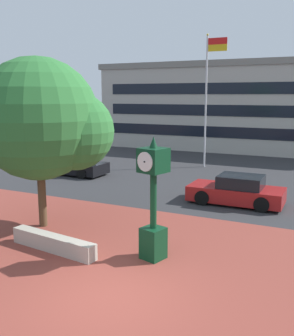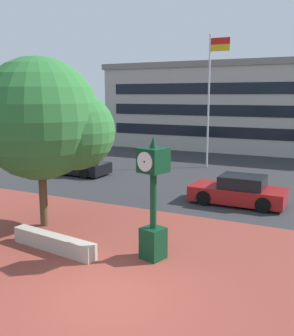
% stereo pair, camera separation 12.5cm
% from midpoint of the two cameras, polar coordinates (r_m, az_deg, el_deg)
% --- Properties ---
extents(ground_plane, '(200.00, 200.00, 0.00)m').
position_cam_midpoint_polar(ground_plane, '(9.92, -5.81, -17.92)').
color(ground_plane, '#2D2D30').
extents(plaza_brick_paving, '(44.00, 10.83, 0.01)m').
position_cam_midpoint_polar(plaza_brick_paving, '(11.01, -1.81, -14.81)').
color(plaza_brick_paving, brown).
rests_on(plaza_brick_paving, ground).
extents(planter_wall, '(3.22, 0.79, 0.50)m').
position_cam_midpoint_polar(planter_wall, '(12.61, -13.74, -10.53)').
color(planter_wall, '#ADA393').
rests_on(planter_wall, ground).
extents(street_clock, '(0.85, 0.87, 3.59)m').
position_cam_midpoint_polar(street_clock, '(11.25, 0.61, -4.76)').
color(street_clock, '#0C381E').
rests_on(street_clock, ground).
extents(plaza_tree, '(4.61, 4.29, 6.04)m').
position_cam_midpoint_polar(plaza_tree, '(14.28, -14.66, 6.51)').
color(plaza_tree, '#4C3823').
rests_on(plaza_tree, ground).
extents(car_street_mid, '(4.07, 1.90, 1.28)m').
position_cam_midpoint_polar(car_street_mid, '(17.68, 12.71, -3.29)').
color(car_street_mid, maroon).
rests_on(car_street_mid, ground).
extents(car_street_far, '(4.23, 1.93, 1.28)m').
position_cam_midpoint_polar(car_street_far, '(24.09, -10.82, 0.45)').
color(car_street_far, black).
rests_on(car_street_far, ground).
extents(flagpole_primary, '(1.34, 0.14, 8.50)m').
position_cam_midpoint_polar(flagpole_primary, '(25.98, 8.65, 10.72)').
color(flagpole_primary, silver).
rests_on(flagpole_primary, ground).
extents(civic_building, '(24.51, 10.64, 7.47)m').
position_cam_midpoint_polar(civic_building, '(37.32, 13.87, 8.75)').
color(civic_building, '#B2ADA3').
rests_on(civic_building, ground).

